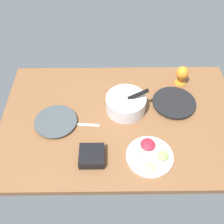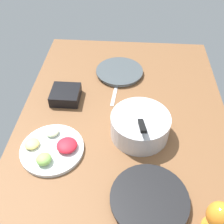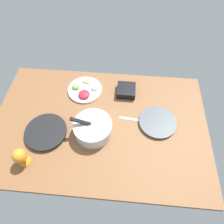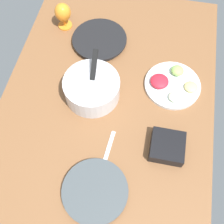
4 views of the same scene
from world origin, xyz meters
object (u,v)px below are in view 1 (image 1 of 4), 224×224
dinner_plate_left (56,122)px  hurricane_glass_orange (182,74)px  dinner_plate_right (174,103)px  mixing_bowl (126,103)px  square_bowl_black (92,156)px  fruit_platter (150,155)px

dinner_plate_left → hurricane_glass_orange: bearing=23.0°
dinner_plate_right → mixing_bowl: size_ratio=1.07×
dinner_plate_left → square_bowl_black: square_bowl_black is taller
mixing_bowl → fruit_platter: (12.62, -38.15, -4.39)cm
fruit_platter → hurricane_glass_orange: size_ratio=1.84×
square_bowl_black → hurricane_glass_orange: bearing=45.5°
dinner_plate_right → mixing_bowl: mixing_bowl is taller
mixing_bowl → fruit_platter: mixing_bowl is taller
mixing_bowl → square_bowl_black: size_ratio=1.90×
fruit_platter → square_bowl_black: bearing=-178.6°
dinner_plate_left → mixing_bowl: mixing_bowl is taller
fruit_platter → hurricane_glass_orange: (29.31, 63.86, 7.66)cm
dinner_plate_right → fruit_platter: (-21.11, -41.91, 0.02)cm
dinner_plate_left → hurricane_glass_orange: 96.19cm
dinner_plate_left → square_bowl_black: 36.80cm
hurricane_glass_orange → square_bowl_black: hurricane_glass_orange is taller
hurricane_glass_orange → square_bowl_black: size_ratio=1.03×
mixing_bowl → hurricane_glass_orange: bearing=31.5°
dinner_plate_left → hurricane_glass_orange: hurricane_glass_orange is taller
dinner_plate_right → fruit_platter: 46.93cm
dinner_plate_right → hurricane_glass_orange: (8.21, 21.95, 7.68)cm
dinner_plate_left → dinner_plate_right: (80.03, 15.50, 0.36)cm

